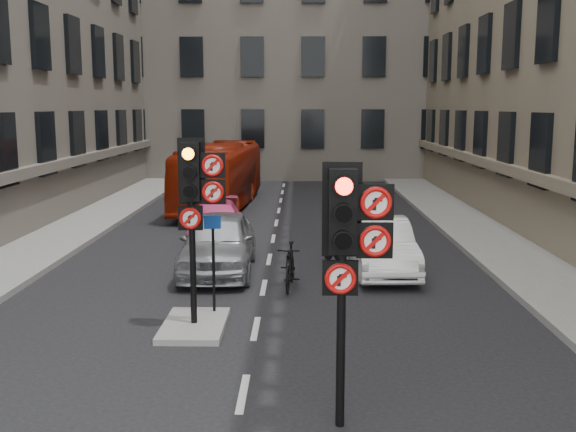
{
  "coord_description": "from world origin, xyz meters",
  "views": [
    {
      "loc": [
        0.84,
        -7.57,
        4.29
      ],
      "look_at": [
        0.67,
        2.73,
        2.6
      ],
      "focal_mm": 42.0,
      "sensor_mm": 36.0,
      "label": 1
    }
  ],
  "objects_px": {
    "signal_near": "(349,239)",
    "car_white": "(380,246)",
    "car_pink": "(216,221)",
    "motorcyclist": "(333,240)",
    "motorcycle": "(290,266)",
    "info_sign": "(213,250)",
    "car_silver": "(218,242)",
    "signal_far": "(196,191)",
    "bus_red": "(220,175)"
  },
  "relations": [
    {
      "from": "car_pink",
      "to": "motorcyclist",
      "type": "height_order",
      "value": "motorcyclist"
    },
    {
      "from": "motorcyclist",
      "to": "car_silver",
      "type": "bearing_deg",
      "value": 7.68
    },
    {
      "from": "signal_near",
      "to": "motorcycle",
      "type": "height_order",
      "value": "signal_near"
    },
    {
      "from": "car_pink",
      "to": "info_sign",
      "type": "height_order",
      "value": "info_sign"
    },
    {
      "from": "bus_red",
      "to": "info_sign",
      "type": "relative_size",
      "value": 4.91
    },
    {
      "from": "signal_far",
      "to": "bus_red",
      "type": "relative_size",
      "value": 0.36
    },
    {
      "from": "motorcyclist",
      "to": "info_sign",
      "type": "distance_m",
      "value": 4.93
    },
    {
      "from": "signal_far",
      "to": "bus_red",
      "type": "xyz_separation_m",
      "value": [
        -1.41,
        15.9,
        -1.33
      ]
    },
    {
      "from": "car_white",
      "to": "car_pink",
      "type": "distance_m",
      "value": 6.48
    },
    {
      "from": "signal_near",
      "to": "car_white",
      "type": "height_order",
      "value": "signal_near"
    },
    {
      "from": "motorcycle",
      "to": "bus_red",
      "type": "bearing_deg",
      "value": 108.09
    },
    {
      "from": "car_pink",
      "to": "motorcycle",
      "type": "height_order",
      "value": "car_pink"
    },
    {
      "from": "car_pink",
      "to": "info_sign",
      "type": "distance_m",
      "value": 8.32
    },
    {
      "from": "motorcyclist",
      "to": "info_sign",
      "type": "height_order",
      "value": "info_sign"
    },
    {
      "from": "signal_near",
      "to": "info_sign",
      "type": "bearing_deg",
      "value": 116.72
    },
    {
      "from": "signal_far",
      "to": "motorcyclist",
      "type": "distance_m",
      "value": 5.94
    },
    {
      "from": "info_sign",
      "to": "bus_red",
      "type": "bearing_deg",
      "value": 87.38
    },
    {
      "from": "signal_near",
      "to": "car_pink",
      "type": "xyz_separation_m",
      "value": [
        -3.34,
        12.96,
        -1.98
      ]
    },
    {
      "from": "car_silver",
      "to": "bus_red",
      "type": "distance_m",
      "value": 11.41
    },
    {
      "from": "signal_far",
      "to": "motorcycle",
      "type": "height_order",
      "value": "signal_far"
    },
    {
      "from": "bus_red",
      "to": "motorcyclist",
      "type": "xyz_separation_m",
      "value": [
        4.26,
        -11.04,
        -0.57
      ]
    },
    {
      "from": "signal_near",
      "to": "car_white",
      "type": "bearing_deg",
      "value": 80.31
    },
    {
      "from": "bus_red",
      "to": "motorcyclist",
      "type": "bearing_deg",
      "value": -65.51
    },
    {
      "from": "signal_near",
      "to": "car_silver",
      "type": "distance_m",
      "value": 9.18
    },
    {
      "from": "car_white",
      "to": "car_pink",
      "type": "bearing_deg",
      "value": 135.86
    },
    {
      "from": "car_pink",
      "to": "motorcyclist",
      "type": "bearing_deg",
      "value": -54.17
    },
    {
      "from": "signal_near",
      "to": "motorcyclist",
      "type": "distance_m",
      "value": 9.04
    },
    {
      "from": "signal_near",
      "to": "info_sign",
      "type": "height_order",
      "value": "signal_near"
    },
    {
      "from": "signal_far",
      "to": "motorcyclist",
      "type": "height_order",
      "value": "signal_far"
    },
    {
      "from": "bus_red",
      "to": "info_sign",
      "type": "bearing_deg",
      "value": -80.49
    },
    {
      "from": "car_white",
      "to": "info_sign",
      "type": "xyz_separation_m",
      "value": [
        -3.86,
        -3.89,
        0.72
      ]
    },
    {
      "from": "signal_near",
      "to": "motorcycle",
      "type": "relative_size",
      "value": 1.99
    },
    {
      "from": "car_silver",
      "to": "car_pink",
      "type": "xyz_separation_m",
      "value": [
        -0.59,
        4.39,
        -0.18
      ]
    },
    {
      "from": "signal_far",
      "to": "car_silver",
      "type": "distance_m",
      "value": 4.96
    },
    {
      "from": "car_white",
      "to": "car_silver",
      "type": "bearing_deg",
      "value": 178.6
    },
    {
      "from": "motorcyclist",
      "to": "bus_red",
      "type": "bearing_deg",
      "value": -66.66
    },
    {
      "from": "car_silver",
      "to": "motorcycle",
      "type": "relative_size",
      "value": 2.54
    },
    {
      "from": "car_pink",
      "to": "car_silver",
      "type": "bearing_deg",
      "value": -87.64
    },
    {
      "from": "bus_red",
      "to": "info_sign",
      "type": "height_order",
      "value": "bus_red"
    },
    {
      "from": "info_sign",
      "to": "motorcyclist",
      "type": "bearing_deg",
      "value": 48.66
    },
    {
      "from": "signal_far",
      "to": "motorcyclist",
      "type": "bearing_deg",
      "value": 59.62
    },
    {
      "from": "signal_far",
      "to": "motorcycle",
      "type": "relative_size",
      "value": 1.99
    },
    {
      "from": "car_white",
      "to": "motorcycle",
      "type": "relative_size",
      "value": 2.35
    },
    {
      "from": "car_white",
      "to": "bus_red",
      "type": "distance_m",
      "value": 12.55
    },
    {
      "from": "car_silver",
      "to": "signal_far",
      "type": "bearing_deg",
      "value": -89.47
    },
    {
      "from": "signal_near",
      "to": "motorcyclist",
      "type": "xyz_separation_m",
      "value": [
        0.25,
        8.86,
        -1.78
      ]
    },
    {
      "from": "bus_red",
      "to": "car_white",
      "type": "bearing_deg",
      "value": -60.66
    },
    {
      "from": "signal_near",
      "to": "car_white",
      "type": "distance_m",
      "value": 8.95
    },
    {
      "from": "signal_near",
      "to": "info_sign",
      "type": "distance_m",
      "value": 5.43
    },
    {
      "from": "signal_far",
      "to": "car_white",
      "type": "distance_m",
      "value": 6.48
    }
  ]
}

